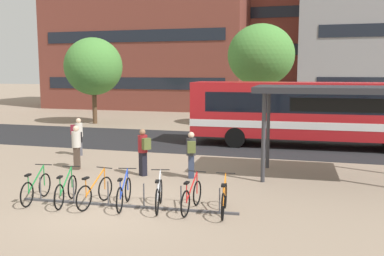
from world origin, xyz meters
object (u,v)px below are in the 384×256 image
at_px(city_bus, 315,111).
at_px(parked_bicycle_blue_3, 124,194).
at_px(commuter_maroon_pack_3, 78,134).
at_px(transit_shelter, 335,93).
at_px(commuter_olive_pack_0, 143,149).
at_px(street_tree_0, 261,55).
at_px(commuter_olive_pack_1, 191,152).
at_px(commuter_black_pack_2, 77,144).
at_px(street_tree_1, 93,67).
at_px(parked_bicycle_green_1, 66,191).
at_px(parked_bicycle_silver_4, 159,195).
at_px(parked_bicycle_red_5, 192,197).
at_px(parked_bicycle_orange_2, 95,192).
at_px(parked_bicycle_orange_6, 224,200).
at_px(parked_bicycle_green_0, 36,188).

relative_size(city_bus, parked_bicycle_blue_3, 7.13).
height_order(parked_bicycle_blue_3, commuter_maroon_pack_3, commuter_maroon_pack_3).
xyz_separation_m(transit_shelter, commuter_olive_pack_0, (-6.51, -1.40, -2.02)).
bearing_deg(street_tree_0, commuter_olive_pack_1, -92.66).
height_order(commuter_black_pack_2, street_tree_0, street_tree_0).
bearing_deg(commuter_olive_pack_1, street_tree_1, 21.07).
distance_m(parked_bicycle_green_1, commuter_black_pack_2, 4.45).
bearing_deg(commuter_olive_pack_0, parked_bicycle_silver_4, 155.64).
height_order(city_bus, street_tree_1, street_tree_1).
distance_m(city_bus, commuter_black_pack_2, 11.61).
bearing_deg(street_tree_0, parked_bicycle_red_5, -89.14).
relative_size(parked_bicycle_red_5, commuter_olive_pack_0, 1.02).
relative_size(street_tree_0, street_tree_1, 1.13).
bearing_deg(parked_bicycle_silver_4, parked_bicycle_orange_2, 81.81).
relative_size(parked_bicycle_red_5, street_tree_0, 0.25).
relative_size(parked_bicycle_red_5, parked_bicycle_orange_6, 1.00).
bearing_deg(commuter_olive_pack_0, commuter_black_pack_2, 31.28).
relative_size(parked_bicycle_orange_6, commuter_black_pack_2, 1.01).
relative_size(parked_bicycle_blue_3, parked_bicycle_red_5, 0.98).
height_order(parked_bicycle_silver_4, parked_bicycle_red_5, same).
bearing_deg(transit_shelter, city_bus, 93.42).
relative_size(parked_bicycle_red_5, transit_shelter, 0.31).
relative_size(parked_bicycle_orange_2, parked_bicycle_red_5, 1.00).
xyz_separation_m(parked_bicycle_red_5, transit_shelter, (3.79, 4.69, 2.62)).
xyz_separation_m(parked_bicycle_silver_4, parked_bicycle_orange_6, (1.79, 0.09, 0.00)).
distance_m(parked_bicycle_green_0, commuter_olive_pack_1, 5.26).
xyz_separation_m(parked_bicycle_blue_3, street_tree_0, (1.62, 18.44, 4.43)).
bearing_deg(city_bus, parked_bicycle_orange_2, -119.44).
relative_size(parked_bicycle_orange_2, transit_shelter, 0.31).
xyz_separation_m(parked_bicycle_orange_6, street_tree_1, (-12.81, 16.75, 3.69)).
bearing_deg(street_tree_0, commuter_olive_pack_0, -99.24).
distance_m(parked_bicycle_orange_2, commuter_olive_pack_1, 4.13).
relative_size(parked_bicycle_blue_3, street_tree_1, 0.28).
bearing_deg(parked_bicycle_silver_4, transit_shelter, -59.08).
height_order(commuter_maroon_pack_3, street_tree_1, street_tree_1).
distance_m(parked_bicycle_blue_3, parked_bicycle_orange_6, 2.79).
height_order(street_tree_0, street_tree_1, street_tree_0).
height_order(parked_bicycle_blue_3, parked_bicycle_orange_6, same).
bearing_deg(commuter_olive_pack_0, parked_bicycle_orange_6, 175.11).
distance_m(parked_bicycle_green_0, street_tree_0, 19.64).
relative_size(parked_bicycle_orange_2, parked_bicycle_silver_4, 1.02).
bearing_deg(parked_bicycle_green_0, commuter_olive_pack_0, -33.89).
xyz_separation_m(parked_bicycle_orange_2, street_tree_1, (-9.20, 17.05, 3.69)).
relative_size(parked_bicycle_green_1, parked_bicycle_orange_6, 0.99).
bearing_deg(transit_shelter, parked_bicycle_green_0, -150.20).
bearing_deg(commuter_black_pack_2, parked_bicycle_green_0, -1.68).
bearing_deg(commuter_olive_pack_0, parked_bicycle_green_0, 100.79).
relative_size(parked_bicycle_green_1, street_tree_1, 0.28).
distance_m(parked_bicycle_green_0, parked_bicycle_blue_3, 2.66).
height_order(transit_shelter, commuter_black_pack_2, transit_shelter).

